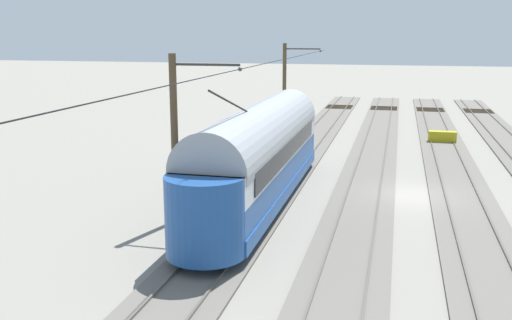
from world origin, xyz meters
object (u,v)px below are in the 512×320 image
at_px(vintage_streetcar, 260,152).
at_px(track_end_bumper, 442,137).
at_px(catenary_pole_mid_near, 177,136).
at_px(catenary_pole_foreground, 285,86).

relative_size(vintage_streetcar, track_end_bumper, 9.42).
height_order(vintage_streetcar, catenary_pole_mid_near, catenary_pole_mid_near).
distance_m(catenary_pole_mid_near, track_end_bumper, 22.78).
distance_m(catenary_pole_foreground, track_end_bumper, 11.72).
bearing_deg(catenary_pole_foreground, vintage_streetcar, 97.76).
height_order(vintage_streetcar, catenary_pole_foreground, catenary_pole_foreground).
bearing_deg(catenary_pole_foreground, track_end_bumper, 169.60).
height_order(catenary_pole_mid_near, track_end_bumper, catenary_pole_mid_near).
xyz_separation_m(vintage_streetcar, track_end_bumper, (-8.61, -16.53, -1.86)).
distance_m(vintage_streetcar, track_end_bumper, 18.73).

